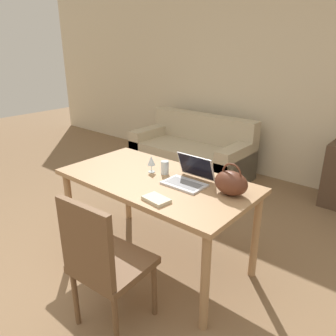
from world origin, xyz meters
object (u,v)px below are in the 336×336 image
couch (192,153)px  chair (103,260)px  drinking_glass (165,167)px  handbag (231,183)px  wine_glass (151,161)px  laptop (190,176)px

couch → chair: bearing=-64.7°
drinking_glass → handbag: size_ratio=0.44×
couch → drinking_glass: size_ratio=15.43×
handbag → couch: bearing=132.5°
couch → wine_glass: (0.89, -1.81, 0.58)m
laptop → drinking_glass: (-0.26, 0.01, -0.00)m
drinking_glass → laptop: bearing=-2.8°
chair → handbag: bearing=62.9°
laptop → drinking_glass: 0.26m
laptop → drinking_glass: laptop is taller
wine_glass → handbag: (0.72, 0.05, -0.01)m
couch → laptop: bearing=-54.6°
chair → couch: bearing=111.1°
handbag → laptop: bearing=-177.5°
drinking_glass → couch: bearing=119.6°
chair → handbag: size_ratio=3.87×
drinking_glass → handbag: handbag is taller
wine_glass → handbag: bearing=3.6°
chair → wine_glass: size_ratio=6.86×
chair → wine_glass: chair is taller
chair → drinking_glass: 0.95m
couch → wine_glass: bearing=-63.8°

